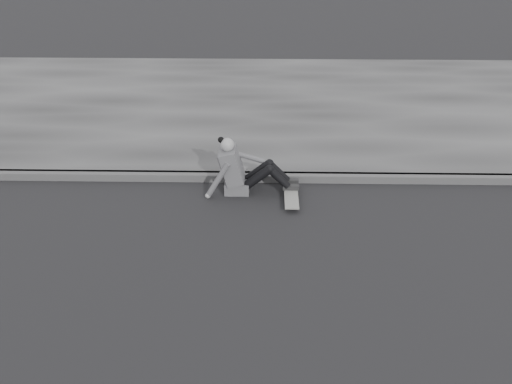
% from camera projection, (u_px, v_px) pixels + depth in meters
% --- Properties ---
extents(curb, '(24.00, 0.16, 0.12)m').
position_uv_depth(curb, '(459.00, 179.00, 8.75)').
color(curb, '#464646').
rests_on(curb, ground).
extents(sidewalk, '(24.00, 6.00, 0.12)m').
position_uv_depth(sidewalk, '(415.00, 107.00, 11.37)').
color(sidewalk, '#3B3B3B').
rests_on(sidewalk, ground).
extents(skateboard, '(0.20, 0.78, 0.09)m').
position_uv_depth(skateboard, '(291.00, 196.00, 8.28)').
color(skateboard, '#9E9E99').
rests_on(skateboard, ground).
extents(seated_woman, '(1.38, 0.46, 0.88)m').
position_uv_depth(seated_woman, '(241.00, 170.00, 8.36)').
color(seated_woman, '#525254').
rests_on(seated_woman, ground).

